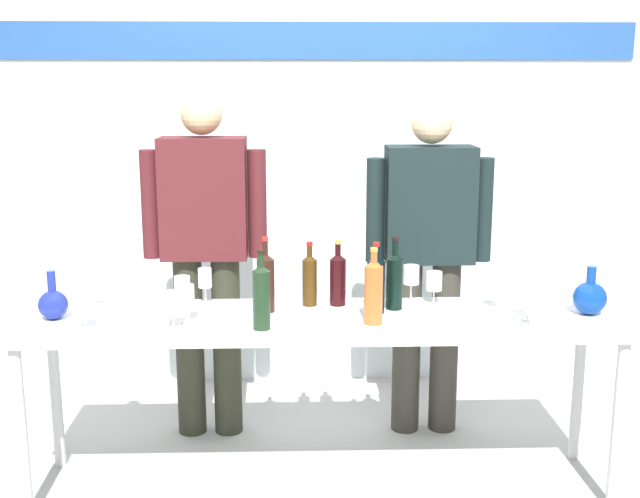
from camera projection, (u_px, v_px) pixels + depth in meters
ground_plane at (321, 485)px, 3.51m from camera, size 10.00×10.00×0.00m
back_wall at (314, 125)px, 4.50m from camera, size 5.07×0.11×3.00m
display_table at (321, 331)px, 3.36m from camera, size 2.53×0.56×0.78m
decanter_blue_left at (53, 304)px, 3.29m from camera, size 0.12×0.12×0.21m
decanter_blue_right at (590, 297)px, 3.36m from camera, size 0.14×0.14×0.21m
presenter_left at (205, 245)px, 3.85m from camera, size 0.60×0.22×1.69m
presenter_right at (428, 248)px, 3.89m from camera, size 0.61×0.22×1.65m
wine_bottle_0 at (374, 290)px, 3.22m from camera, size 0.08×0.08×0.32m
wine_bottle_1 at (376, 283)px, 3.37m from camera, size 0.08×0.08×0.31m
wine_bottle_2 at (394, 279)px, 3.43m from camera, size 0.07×0.07×0.32m
wine_bottle_3 at (338, 277)px, 3.49m from camera, size 0.07×0.07×0.29m
wine_bottle_4 at (310, 278)px, 3.48m from camera, size 0.06×0.06×0.28m
wine_bottle_5 at (261, 295)px, 3.15m from camera, size 0.07×0.07×0.32m
wine_bottle_6 at (266, 281)px, 3.39m from camera, size 0.07×0.07×0.33m
wine_glass_left_0 at (93, 284)px, 3.47m from camera, size 0.07×0.07×0.14m
wine_glass_left_1 at (173, 303)px, 3.15m from camera, size 0.07×0.07×0.15m
wine_glass_left_2 at (205, 279)px, 3.51m from camera, size 0.06×0.06×0.16m
wine_glass_left_3 at (85, 305)px, 3.15m from camera, size 0.07×0.07×0.14m
wine_glass_left_4 at (187, 295)px, 3.24m from camera, size 0.06×0.06×0.16m
wine_glass_left_5 at (182, 285)px, 3.45m from camera, size 0.07×0.07×0.14m
wine_glass_right_0 at (497, 287)px, 3.43m from camera, size 0.06×0.06×0.14m
wine_glass_right_1 at (411, 275)px, 3.56m from camera, size 0.07×0.07×0.16m
wine_glass_right_2 at (529, 296)px, 3.28m from camera, size 0.07×0.07×0.14m
wine_glass_right_3 at (532, 304)px, 3.16m from camera, size 0.06×0.06×0.14m
wine_glass_right_4 at (434, 282)px, 3.52m from camera, size 0.07×0.07×0.15m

